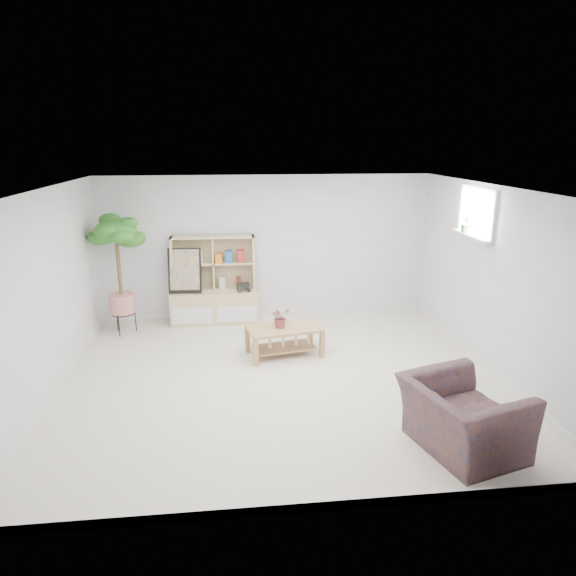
{
  "coord_description": "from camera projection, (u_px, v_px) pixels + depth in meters",
  "views": [
    {
      "loc": [
        -0.58,
        -5.98,
        2.93
      ],
      "look_at": [
        0.12,
        0.26,
        1.12
      ],
      "focal_mm": 32.0,
      "sensor_mm": 36.0,
      "label": 1
    }
  ],
  "objects": [
    {
      "name": "floor",
      "position": [
        281.0,
        378.0,
        6.58
      ],
      "size": [
        5.5,
        5.0,
        0.01
      ],
      "primitive_type": "cube",
      "color": "silver",
      "rests_on": "ground"
    },
    {
      "name": "ceiling",
      "position": [
        280.0,
        188.0,
        5.92
      ],
      "size": [
        5.5,
        5.0,
        0.01
      ],
      "primitive_type": "cube",
      "color": "white",
      "rests_on": "walls"
    },
    {
      "name": "walls",
      "position": [
        280.0,
        288.0,
        6.25
      ],
      "size": [
        5.51,
        5.01,
        2.4
      ],
      "color": "silver",
      "rests_on": "floor"
    },
    {
      "name": "baseboard",
      "position": [
        281.0,
        374.0,
        6.57
      ],
      "size": [
        5.5,
        5.0,
        0.1
      ],
      "primitive_type": null,
      "color": "silver",
      "rests_on": "floor"
    },
    {
      "name": "window",
      "position": [
        478.0,
        213.0,
        6.89
      ],
      "size": [
        0.1,
        0.98,
        0.68
      ],
      "primitive_type": null,
      "color": "#C2DFFF",
      "rests_on": "walls"
    },
    {
      "name": "window_sill",
      "position": [
        471.0,
        236.0,
        6.98
      ],
      "size": [
        0.14,
        1.0,
        0.04
      ],
      "primitive_type": "cube",
      "color": "silver",
      "rests_on": "walls"
    },
    {
      "name": "storage_unit",
      "position": [
        214.0,
        280.0,
        8.43
      ],
      "size": [
        1.44,
        0.49,
        1.44
      ],
      "primitive_type": null,
      "color": "tan",
      "rests_on": "floor"
    },
    {
      "name": "poster",
      "position": [
        185.0,
        271.0,
        8.28
      ],
      "size": [
        0.54,
        0.16,
        0.74
      ],
      "primitive_type": null,
      "rotation": [
        0.0,
        0.0,
        -0.07
      ],
      "color": "yellow",
      "rests_on": "storage_unit"
    },
    {
      "name": "toy_truck",
      "position": [
        244.0,
        286.0,
        8.44
      ],
      "size": [
        0.31,
        0.24,
        0.15
      ],
      "primitive_type": null,
      "rotation": [
        0.0,
        0.0,
        0.13
      ],
      "color": "black",
      "rests_on": "storage_unit"
    },
    {
      "name": "coffee_table",
      "position": [
        284.0,
        341.0,
        7.24
      ],
      "size": [
        1.11,
        0.74,
        0.42
      ],
      "primitive_type": null,
      "rotation": [
        0.0,
        0.0,
        0.19
      ],
      "color": "#A27740",
      "rests_on": "floor"
    },
    {
      "name": "table_plant",
      "position": [
        280.0,
        317.0,
        7.14
      ],
      "size": [
        0.34,
        0.33,
        0.29
      ],
      "primitive_type": "imported",
      "rotation": [
        0.0,
        0.0,
        0.53
      ],
      "color": "#21612B",
      "rests_on": "coffee_table"
    },
    {
      "name": "floor_tree",
      "position": [
        120.0,
        276.0,
        7.87
      ],
      "size": [
        0.86,
        0.86,
        1.88
      ],
      "primitive_type": null,
      "rotation": [
        0.0,
        0.0,
        0.28
      ],
      "color": "#246E24",
      "rests_on": "floor"
    },
    {
      "name": "armchair",
      "position": [
        463.0,
        413.0,
        4.96
      ],
      "size": [
        1.18,
        1.28,
        0.79
      ],
      "primitive_type": "imported",
      "rotation": [
        0.0,
        0.0,
        1.85
      ],
      "color": "#1C2647",
      "rests_on": "floor"
    },
    {
      "name": "sill_plant",
      "position": [
        465.0,
        224.0,
        7.14
      ],
      "size": [
        0.14,
        0.13,
        0.22
      ],
      "primitive_type": "imported",
      "rotation": [
        0.0,
        0.0,
        -0.34
      ],
      "color": "#246E24",
      "rests_on": "window_sill"
    }
  ]
}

